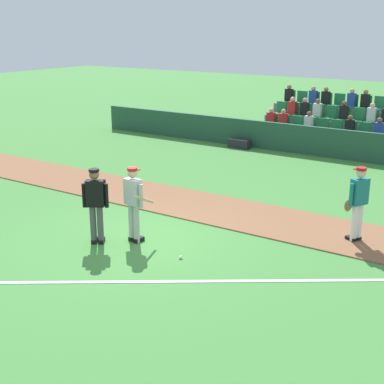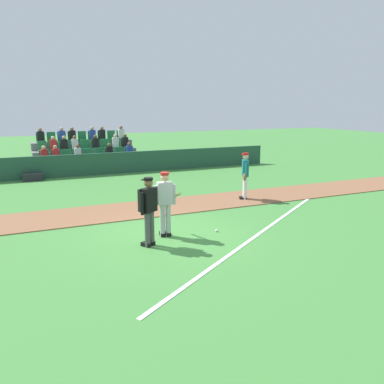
{
  "view_description": "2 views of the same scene",
  "coord_description": "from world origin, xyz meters",
  "px_view_note": "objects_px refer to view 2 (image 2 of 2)",
  "views": [
    {
      "loc": [
        7.66,
        -9.2,
        4.82
      ],
      "look_at": [
        0.88,
        1.01,
        1.08
      ],
      "focal_mm": 51.9,
      "sensor_mm": 36.0,
      "label": 1
    },
    {
      "loc": [
        -3.59,
        -9.74,
        3.49
      ],
      "look_at": [
        1.25,
        1.05,
        0.9
      ],
      "focal_mm": 37.33,
      "sensor_mm": 36.0,
      "label": 2
    }
  ],
  "objects_px": {
    "batter_grey_jersey": "(165,202)",
    "equipment_bag": "(33,177)",
    "runner_teal_jersey": "(245,174)",
    "umpire_home_plate": "(148,208)",
    "baseball": "(217,231)"
  },
  "relations": [
    {
      "from": "batter_grey_jersey",
      "to": "equipment_bag",
      "type": "height_order",
      "value": "batter_grey_jersey"
    },
    {
      "from": "batter_grey_jersey",
      "to": "equipment_bag",
      "type": "distance_m",
      "value": 10.55
    },
    {
      "from": "runner_teal_jersey",
      "to": "equipment_bag",
      "type": "relative_size",
      "value": 1.96
    },
    {
      "from": "batter_grey_jersey",
      "to": "umpire_home_plate",
      "type": "distance_m",
      "value": 0.85
    },
    {
      "from": "umpire_home_plate",
      "to": "equipment_bag",
      "type": "distance_m",
      "value": 10.93
    },
    {
      "from": "baseball",
      "to": "runner_teal_jersey",
      "type": "bearing_deg",
      "value": 47.67
    },
    {
      "from": "umpire_home_plate",
      "to": "runner_teal_jersey",
      "type": "distance_m",
      "value": 5.91
    },
    {
      "from": "batter_grey_jersey",
      "to": "runner_teal_jersey",
      "type": "xyz_separation_m",
      "value": [
        4.21,
        2.82,
        -0.01
      ]
    },
    {
      "from": "batter_grey_jersey",
      "to": "equipment_bag",
      "type": "relative_size",
      "value": 1.96
    },
    {
      "from": "runner_teal_jersey",
      "to": "equipment_bag",
      "type": "height_order",
      "value": "runner_teal_jersey"
    },
    {
      "from": "umpire_home_plate",
      "to": "runner_teal_jersey",
      "type": "height_order",
      "value": "same"
    },
    {
      "from": "batter_grey_jersey",
      "to": "umpire_home_plate",
      "type": "bearing_deg",
      "value": -140.04
    },
    {
      "from": "umpire_home_plate",
      "to": "baseball",
      "type": "xyz_separation_m",
      "value": [
        2.09,
        0.32,
        -0.96
      ]
    },
    {
      "from": "equipment_bag",
      "to": "batter_grey_jersey",
      "type": "bearing_deg",
      "value": -74.24
    },
    {
      "from": "umpire_home_plate",
      "to": "baseball",
      "type": "height_order",
      "value": "umpire_home_plate"
    }
  ]
}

